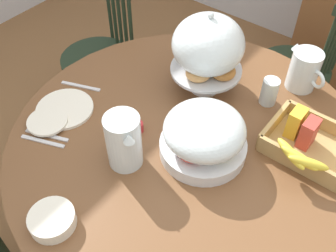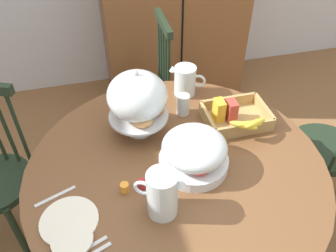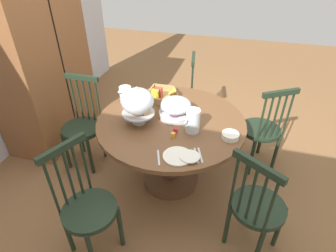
% 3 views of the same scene
% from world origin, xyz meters
% --- Properties ---
extents(ground_plane, '(10.00, 10.00, 0.00)m').
position_xyz_m(ground_plane, '(0.00, 0.00, 0.00)').
color(ground_plane, brown).
extents(wooden_armoire, '(1.18, 0.60, 1.96)m').
position_xyz_m(wooden_armoire, '(0.33, 1.50, 0.98)').
color(wooden_armoire, brown).
rests_on(wooden_armoire, ground_plane).
extents(dining_table, '(1.32, 1.32, 0.74)m').
position_xyz_m(dining_table, '(-0.08, -0.09, 0.55)').
color(dining_table, brown).
rests_on(dining_table, ground_plane).
extents(windsor_chair_near_window, '(0.41, 0.41, 0.97)m').
position_xyz_m(windsor_chair_near_window, '(0.87, 0.05, 0.45)').
color(windsor_chair_near_window, '#1E2D1E').
rests_on(windsor_chair_near_window, ground_plane).
extents(windsor_chair_by_cabinet, '(0.40, 0.40, 0.97)m').
position_xyz_m(windsor_chair_by_cabinet, '(-0.03, 0.87, 0.45)').
color(windsor_chair_by_cabinet, '#1E2D1E').
rests_on(windsor_chair_by_cabinet, ground_plane).
extents(windsor_chair_facing_door, '(0.43, 0.43, 0.97)m').
position_xyz_m(windsor_chair_facing_door, '(-0.95, 0.30, 0.45)').
color(windsor_chair_facing_door, '#1E2D1E').
rests_on(windsor_chair_facing_door, ground_plane).
extents(windsor_chair_far_side, '(0.46, 0.46, 0.97)m').
position_xyz_m(windsor_chair_far_side, '(-0.62, -0.88, 0.45)').
color(windsor_chair_far_side, '#1E2D1E').
rests_on(windsor_chair_far_side, ground_plane).
extents(windsor_chair_host_seat, '(0.46, 0.46, 0.97)m').
position_xyz_m(windsor_chair_host_seat, '(0.41, -0.92, 0.45)').
color(windsor_chair_host_seat, '#1E2D1E').
rests_on(windsor_chair_host_seat, ground_plane).
extents(pastry_stand_with_dome, '(0.28, 0.28, 0.34)m').
position_xyz_m(pastry_stand_with_dome, '(-0.19, 0.17, 0.94)').
color(pastry_stand_with_dome, silver).
rests_on(pastry_stand_with_dome, dining_table).
extents(fruit_platter_covered, '(0.30, 0.30, 0.18)m').
position_xyz_m(fruit_platter_covered, '(-0.01, -0.11, 0.83)').
color(fruit_platter_covered, silver).
rests_on(fruit_platter_covered, dining_table).
extents(orange_juice_pitcher, '(0.19, 0.12, 0.20)m').
position_xyz_m(orange_juice_pitcher, '(-0.19, -0.31, 0.83)').
color(orange_juice_pitcher, silver).
rests_on(orange_juice_pitcher, dining_table).
extents(milk_pitcher, '(0.19, 0.12, 0.17)m').
position_xyz_m(milk_pitcher, '(0.11, 0.41, 0.81)').
color(milk_pitcher, silver).
rests_on(milk_pitcher, dining_table).
extents(cereal_basket, '(0.32, 0.30, 0.12)m').
position_xyz_m(cereal_basket, '(0.28, 0.11, 0.78)').
color(cereal_basket, tan).
rests_on(cereal_basket, dining_table).
extents(china_plate_large, '(0.22, 0.22, 0.01)m').
position_xyz_m(china_plate_large, '(-0.54, -0.27, 0.75)').
color(china_plate_large, white).
rests_on(china_plate_large, dining_table).
extents(china_plate_small, '(0.15, 0.15, 0.01)m').
position_xyz_m(china_plate_small, '(-0.53, -0.36, 0.76)').
color(china_plate_small, white).
rests_on(china_plate_small, china_plate_large).
extents(cereal_bowl, '(0.14, 0.14, 0.04)m').
position_xyz_m(cereal_bowl, '(-0.20, -0.62, 0.76)').
color(cereal_bowl, white).
rests_on(cereal_bowl, dining_table).
extents(drinking_glass, '(0.06, 0.06, 0.11)m').
position_xyz_m(drinking_glass, '(0.05, 0.25, 0.80)').
color(drinking_glass, silver).
rests_on(drinking_glass, dining_table).
extents(jam_jar_strawberry, '(0.04, 0.04, 0.04)m').
position_xyz_m(jam_jar_strawberry, '(-0.25, -0.18, 0.76)').
color(jam_jar_strawberry, '#B7282D').
rests_on(jam_jar_strawberry, dining_table).
extents(jam_jar_apricot, '(0.04, 0.04, 0.04)m').
position_xyz_m(jam_jar_apricot, '(-0.32, -0.18, 0.76)').
color(jam_jar_apricot, orange).
rests_on(jam_jar_apricot, dining_table).
extents(table_knife, '(0.16, 0.07, 0.01)m').
position_xyz_m(table_knife, '(-0.49, -0.40, 0.74)').
color(table_knife, silver).
rests_on(table_knife, dining_table).
extents(dinner_fork, '(0.16, 0.07, 0.01)m').
position_xyz_m(dinner_fork, '(-0.48, -0.43, 0.74)').
color(dinner_fork, silver).
rests_on(dinner_fork, dining_table).
extents(soup_spoon, '(0.16, 0.07, 0.01)m').
position_xyz_m(soup_spoon, '(-0.59, -0.14, 0.74)').
color(soup_spoon, silver).
rests_on(soup_spoon, dining_table).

